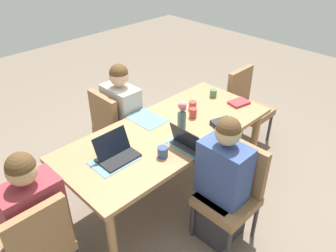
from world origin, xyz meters
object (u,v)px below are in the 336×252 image
(laptop_head_left_left_near, at_px, (116,153))
(coffee_mug_centre_left, at_px, (163,152))
(chair_head_left_left_near, at_px, (37,243))
(chair_head_right_right_near, at_px, (246,103))
(book_blue_cover, at_px, (223,123))
(person_far_left_mid, at_px, (123,123))
(coffee_mug_near_left, at_px, (193,113))
(coffee_mug_centre_right, at_px, (193,106))
(dining_table, at_px, (168,138))
(person_head_left_left_near, at_px, (39,229))
(flower_vase, at_px, (182,115))
(book_red_cover, at_px, (239,103))
(chair_near_left_far, at_px, (233,189))
(coffee_mug_near_right, at_px, (213,93))
(chair_far_left_mid, at_px, (114,125))
(person_near_left_far, at_px, (222,188))
(laptop_near_left_far, at_px, (190,143))

(laptop_head_left_left_near, relative_size, coffee_mug_centre_left, 3.54)
(chair_head_left_left_near, bearing_deg, chair_head_right_right_near, 2.95)
(chair_head_right_right_near, distance_m, coffee_mug_centre_left, 1.70)
(chair_head_right_right_near, bearing_deg, book_blue_cover, -160.27)
(person_far_left_mid, relative_size, book_blue_cover, 5.97)
(person_far_left_mid, xyz_separation_m, laptop_head_left_left_near, (-0.58, -0.68, 0.26))
(coffee_mug_near_left, distance_m, coffee_mug_centre_right, 0.15)
(dining_table, bearing_deg, book_blue_cover, -34.00)
(person_head_left_left_near, distance_m, flower_vase, 1.48)
(person_head_left_left_near, height_order, book_blue_cover, person_head_left_left_near)
(book_red_cover, bearing_deg, coffee_mug_centre_right, 160.97)
(chair_near_left_far, height_order, coffee_mug_centre_right, chair_near_left_far)
(person_head_left_left_near, relative_size, person_far_left_mid, 1.00)
(chair_near_left_far, distance_m, laptop_head_left_left_near, 1.01)
(dining_table, height_order, coffee_mug_near_right, coffee_mug_near_right)
(chair_head_left_left_near, bearing_deg, coffee_mug_near_right, 6.11)
(person_head_left_left_near, xyz_separation_m, chair_head_right_right_near, (2.67, 0.07, -0.03))
(dining_table, bearing_deg, chair_far_left_mid, 95.59)
(chair_far_left_mid, height_order, coffee_mug_centre_right, chair_far_left_mid)
(person_head_left_left_near, relative_size, laptop_head_left_left_near, 3.73)
(person_far_left_mid, relative_size, coffee_mug_near_right, 14.79)
(person_head_left_left_near, distance_m, book_blue_cover, 1.79)
(chair_near_left_far, bearing_deg, coffee_mug_centre_left, 123.48)
(person_far_left_mid, height_order, person_near_left_far, same)
(chair_head_left_left_near, distance_m, person_head_left_left_near, 0.10)
(book_red_cover, bearing_deg, coffee_mug_centre_left, -163.85)
(person_head_left_left_near, bearing_deg, book_blue_cover, -8.60)
(person_head_left_left_near, bearing_deg, coffee_mug_centre_right, 4.20)
(coffee_mug_near_left, bearing_deg, laptop_near_left_far, -141.23)
(book_red_cover, height_order, book_blue_cover, book_blue_cover)
(person_near_left_far, distance_m, laptop_near_left_far, 0.45)
(book_blue_cover, bearing_deg, coffee_mug_near_right, 65.23)
(book_blue_cover, bearing_deg, laptop_near_left_far, -160.10)
(dining_table, xyz_separation_m, coffee_mug_centre_left, (-0.30, -0.24, 0.12))
(person_head_left_left_near, height_order, chair_near_left_far, person_head_left_left_near)
(chair_head_left_left_near, distance_m, coffee_mug_near_left, 1.75)
(person_head_left_left_near, bearing_deg, flower_vase, -1.46)
(person_head_left_left_near, bearing_deg, coffee_mug_near_right, 4.30)
(dining_table, bearing_deg, person_far_left_mid, 89.87)
(coffee_mug_near_left, height_order, coffee_mug_centre_left, coffee_mug_near_left)
(chair_head_left_left_near, bearing_deg, person_far_left_mid, 29.77)
(flower_vase, distance_m, book_blue_cover, 0.41)
(laptop_near_left_far, relative_size, coffee_mug_centre_left, 3.54)
(dining_table, xyz_separation_m, chair_head_right_right_near, (1.35, 0.04, -0.17))
(dining_table, distance_m, flower_vase, 0.26)
(person_head_left_left_near, bearing_deg, coffee_mug_near_left, 0.94)
(chair_head_left_left_near, height_order, laptop_head_left_left_near, laptop_head_left_left_near)
(dining_table, height_order, chair_far_left_mid, chair_far_left_mid)
(person_near_left_far, bearing_deg, coffee_mug_near_right, 43.03)
(laptop_head_left_left_near, height_order, book_red_cover, laptop_head_left_left_near)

